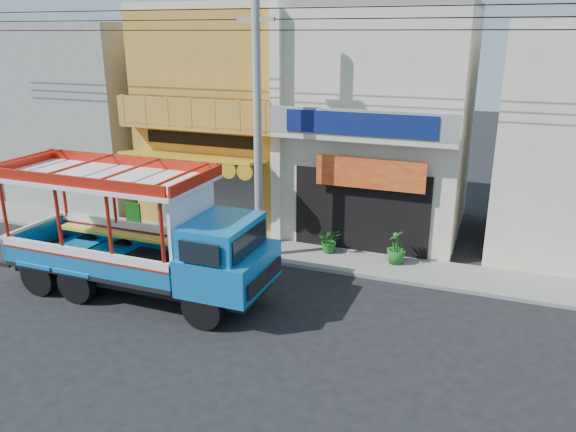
{
  "coord_description": "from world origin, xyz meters",
  "views": [
    {
      "loc": [
        6.18,
        -12.66,
        7.24
      ],
      "look_at": [
        0.33,
        2.5,
        1.91
      ],
      "focal_mm": 35.0,
      "sensor_mm": 36.0,
      "label": 1
    }
  ],
  "objects_px": {
    "songthaew_truck": "(153,238)",
    "potted_plant_c": "(397,247)",
    "green_sign": "(134,218)",
    "utility_pole": "(262,108)",
    "potted_plant_a": "(330,240)"
  },
  "relations": [
    {
      "from": "green_sign",
      "to": "potted_plant_c",
      "type": "xyz_separation_m",
      "value": [
        9.92,
        0.26,
        0.14
      ]
    },
    {
      "from": "utility_pole",
      "to": "green_sign",
      "type": "distance_m",
      "value": 7.28
    },
    {
      "from": "utility_pole",
      "to": "potted_plant_c",
      "type": "xyz_separation_m",
      "value": [
        4.24,
        0.98,
        -4.35
      ]
    },
    {
      "from": "green_sign",
      "to": "songthaew_truck",
      "type": "bearing_deg",
      "value": -48.27
    },
    {
      "from": "green_sign",
      "to": "potted_plant_a",
      "type": "xyz_separation_m",
      "value": [
        7.65,
        0.39,
        -0.0
      ]
    },
    {
      "from": "green_sign",
      "to": "potted_plant_c",
      "type": "height_order",
      "value": "potted_plant_c"
    },
    {
      "from": "songthaew_truck",
      "to": "potted_plant_c",
      "type": "height_order",
      "value": "songthaew_truck"
    },
    {
      "from": "songthaew_truck",
      "to": "potted_plant_c",
      "type": "bearing_deg",
      "value": 38.16
    },
    {
      "from": "utility_pole",
      "to": "songthaew_truck",
      "type": "height_order",
      "value": "utility_pole"
    },
    {
      "from": "utility_pole",
      "to": "potted_plant_a",
      "type": "xyz_separation_m",
      "value": [
        1.96,
        1.11,
        -4.48
      ]
    },
    {
      "from": "potted_plant_c",
      "to": "potted_plant_a",
      "type": "bearing_deg",
      "value": -86.12
    },
    {
      "from": "green_sign",
      "to": "potted_plant_a",
      "type": "height_order",
      "value": "green_sign"
    },
    {
      "from": "songthaew_truck",
      "to": "green_sign",
      "type": "relative_size",
      "value": 7.84
    },
    {
      "from": "utility_pole",
      "to": "green_sign",
      "type": "bearing_deg",
      "value": 172.74
    },
    {
      "from": "green_sign",
      "to": "utility_pole",
      "type": "bearing_deg",
      "value": -7.26
    }
  ]
}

